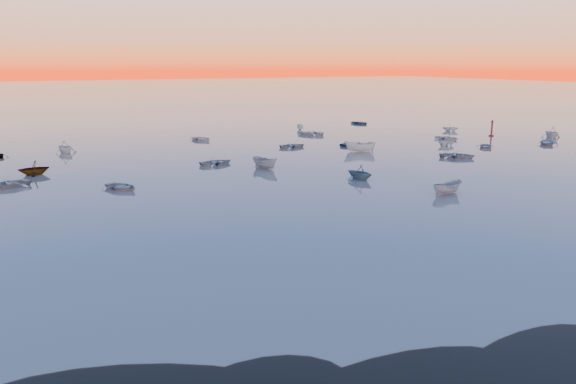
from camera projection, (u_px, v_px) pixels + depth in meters
ground at (146, 124)px, 115.03m from camera, size 600.00×600.00×0.00m
moored_fleet at (228, 158)px, 74.13m from camera, size 124.00×58.00×1.20m
boat_near_left at (122, 189)px, 55.76m from camera, size 4.22×3.32×0.98m
boat_near_center at (447, 194)px, 53.91m from camera, size 1.75×3.62×1.22m
boat_near_right at (360, 179)px, 60.64m from camera, size 3.79×2.42×1.23m
channel_marker at (492, 129)px, 95.62m from camera, size 0.82×0.82×2.91m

